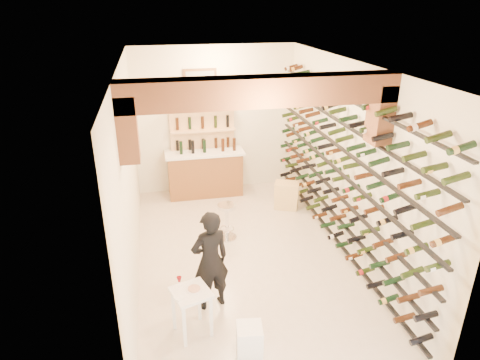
% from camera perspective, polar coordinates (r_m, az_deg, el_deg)
% --- Properties ---
extents(ground, '(6.00, 6.00, 0.00)m').
position_cam_1_polar(ground, '(7.36, 0.48, -10.26)').
color(ground, beige).
rests_on(ground, ground).
extents(room_shell, '(3.52, 6.02, 3.21)m').
position_cam_1_polar(room_shell, '(6.16, 1.07, 6.14)').
color(room_shell, silver).
rests_on(room_shell, ground).
extents(wine_rack, '(0.32, 5.70, 2.56)m').
position_cam_1_polar(wine_rack, '(7.10, 12.70, 1.90)').
color(wine_rack, black).
rests_on(wine_rack, ground).
extents(back_counter, '(1.70, 0.62, 1.29)m').
position_cam_1_polar(back_counter, '(9.40, -4.71, 1.07)').
color(back_counter, brown).
rests_on(back_counter, ground).
extents(back_shelving, '(1.40, 0.31, 2.73)m').
position_cam_1_polar(back_shelving, '(9.40, -5.03, 5.20)').
color(back_shelving, '#E2B47F').
rests_on(back_shelving, ground).
extents(tasting_table, '(0.57, 0.57, 0.80)m').
position_cam_1_polar(tasting_table, '(5.64, -6.58, -15.56)').
color(tasting_table, white).
rests_on(tasting_table, ground).
extents(white_stool, '(0.35, 0.35, 0.39)m').
position_cam_1_polar(white_stool, '(5.58, 1.27, -20.64)').
color(white_stool, white).
rests_on(white_stool, ground).
extents(person, '(0.62, 0.50, 1.50)m').
position_cam_1_polar(person, '(5.94, -4.03, -10.75)').
color(person, black).
rests_on(person, ground).
extents(chrome_barstool, '(0.35, 0.35, 0.68)m').
position_cam_1_polar(chrome_barstool, '(7.69, -1.78, -5.26)').
color(chrome_barstool, silver).
rests_on(chrome_barstool, ground).
extents(crate_lower, '(0.56, 0.49, 0.28)m').
position_cam_1_polar(crate_lower, '(8.96, 6.22, -2.88)').
color(crate_lower, '#E6C47E').
rests_on(crate_lower, ground).
extents(crate_upper, '(0.58, 0.50, 0.29)m').
position_cam_1_polar(crate_upper, '(8.84, 6.30, -1.23)').
color(crate_upper, '#E6C47E').
rests_on(crate_upper, crate_lower).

